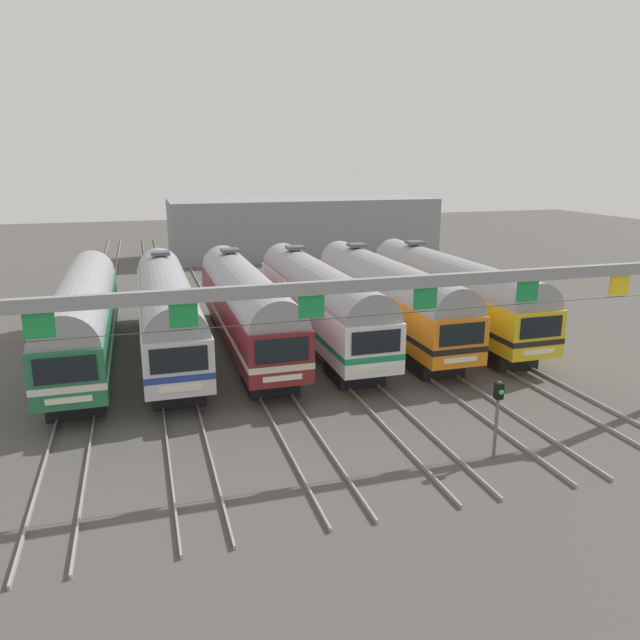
% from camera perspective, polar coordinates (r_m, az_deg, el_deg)
% --- Properties ---
extents(ground_plane, '(160.00, 160.00, 0.00)m').
position_cam_1_polar(ground_plane, '(34.93, -3.54, -2.48)').
color(ground_plane, '#4C4944').
extents(track_bed, '(22.57, 70.00, 0.15)m').
position_cam_1_polar(track_bed, '(51.11, -7.93, 3.06)').
color(track_bed, gray).
rests_on(track_bed, ground).
extents(commuter_train_green, '(2.88, 18.06, 4.77)m').
position_cam_1_polar(commuter_train_green, '(33.52, -21.41, 0.52)').
color(commuter_train_green, '#236B42').
rests_on(commuter_train_green, ground).
extents(commuter_train_silver, '(2.88, 18.06, 5.05)m').
position_cam_1_polar(commuter_train_silver, '(33.41, -14.22, 1.06)').
color(commuter_train_silver, silver).
rests_on(commuter_train_silver, ground).
extents(commuter_train_maroon, '(2.88, 18.06, 5.05)m').
position_cam_1_polar(commuter_train_maroon, '(33.82, -7.08, 1.58)').
color(commuter_train_maroon, maroon).
rests_on(commuter_train_maroon, ground).
extents(commuter_train_white, '(2.88, 18.06, 5.05)m').
position_cam_1_polar(commuter_train_white, '(34.75, -0.22, 2.05)').
color(commuter_train_white, white).
rests_on(commuter_train_white, ground).
extents(commuter_train_orange, '(2.88, 18.06, 5.05)m').
position_cam_1_polar(commuter_train_orange, '(36.14, 6.20, 2.46)').
color(commuter_train_orange, orange).
rests_on(commuter_train_orange, ground).
extents(commuter_train_yellow, '(2.88, 18.06, 5.05)m').
position_cam_1_polar(commuter_train_yellow, '(37.95, 12.09, 2.81)').
color(commuter_train_yellow, gold).
rests_on(commuter_train_yellow, ground).
extents(catenary_gantry, '(26.31, 0.44, 6.97)m').
position_cam_1_polar(catenary_gantry, '(21.03, 4.71, 0.97)').
color(catenary_gantry, gray).
rests_on(catenary_gantry, ground).
extents(yard_signal_mast, '(0.28, 0.35, 2.90)m').
position_cam_1_polar(yard_signal_mast, '(22.42, 16.42, -7.68)').
color(yard_signal_mast, '#59595E').
rests_on(yard_signal_mast, ground).
extents(maintenance_building, '(29.00, 10.00, 6.27)m').
position_cam_1_polar(maintenance_building, '(68.50, -1.66, 8.76)').
color(maintenance_building, gray).
rests_on(maintenance_building, ground).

